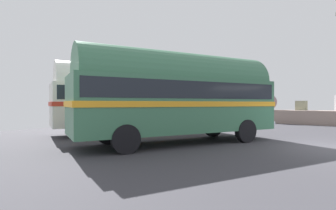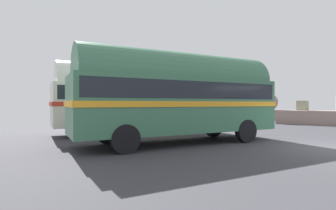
# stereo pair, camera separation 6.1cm
# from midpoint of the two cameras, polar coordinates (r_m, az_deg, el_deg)

# --- Properties ---
(vintage_coach) EXTENTS (5.71, 8.81, 3.70)m
(vintage_coach) POSITION_cam_midpoint_polar(r_m,az_deg,el_deg) (10.42, 2.54, 2.56)
(vintage_coach) COLOR black
(vintage_coach) RESTS_ON ground
(second_coach) EXTENTS (5.65, 8.82, 3.70)m
(second_coach) POSITION_cam_midpoint_polar(r_m,az_deg,el_deg) (14.23, -7.33, 1.96)
(second_coach) COLOR black
(second_coach) RESTS_ON ground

